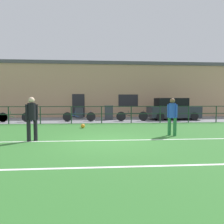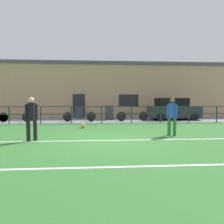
{
  "view_description": "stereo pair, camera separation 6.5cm",
  "coord_description": "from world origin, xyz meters",
  "px_view_note": "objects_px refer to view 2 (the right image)",
  "views": [
    {
      "loc": [
        -0.38,
        -7.72,
        1.54
      ],
      "look_at": [
        0.5,
        3.48,
        0.9
      ],
      "focal_mm": 33.04,
      "sensor_mm": 36.0,
      "label": 1
    },
    {
      "loc": [
        -0.31,
        -7.73,
        1.54
      ],
      "look_at": [
        0.5,
        3.48,
        0.9
      ],
      "focal_mm": 33.04,
      "sensor_mm": 36.0,
      "label": 2
    }
  ],
  "objects_px": {
    "player_goalkeeper": "(31,116)",
    "player_striker": "(172,114)",
    "soccer_ball_match": "(83,126)",
    "parked_car_red": "(173,109)",
    "bicycle_parked_3": "(15,117)",
    "trash_bin_0": "(80,113)",
    "trash_bin_1": "(109,113)",
    "spectator_child": "(33,112)",
    "bicycle_parked_2": "(132,116)",
    "bicycle_parked_1": "(79,117)"
  },
  "relations": [
    {
      "from": "player_striker",
      "to": "trash_bin_0",
      "type": "xyz_separation_m",
      "value": [
        -4.71,
        8.85,
        -0.42
      ]
    },
    {
      "from": "player_striker",
      "to": "trash_bin_1",
      "type": "relative_size",
      "value": 1.46
    },
    {
      "from": "player_goalkeeper",
      "to": "bicycle_parked_1",
      "type": "relative_size",
      "value": 0.71
    },
    {
      "from": "soccer_ball_match",
      "to": "bicycle_parked_1",
      "type": "xyz_separation_m",
      "value": [
        -0.48,
        3.49,
        0.25
      ]
    },
    {
      "from": "player_goalkeeper",
      "to": "bicycle_parked_2",
      "type": "height_order",
      "value": "player_goalkeeper"
    },
    {
      "from": "parked_car_red",
      "to": "bicycle_parked_1",
      "type": "xyz_separation_m",
      "value": [
        -7.29,
        -1.01,
        -0.45
      ]
    },
    {
      "from": "trash_bin_1",
      "to": "parked_car_red",
      "type": "bearing_deg",
      "value": -1.93
    },
    {
      "from": "bicycle_parked_1",
      "to": "player_striker",
      "type": "bearing_deg",
      "value": -54.13
    },
    {
      "from": "bicycle_parked_1",
      "to": "trash_bin_0",
      "type": "height_order",
      "value": "trash_bin_0"
    },
    {
      "from": "bicycle_parked_2",
      "to": "spectator_child",
      "type": "bearing_deg",
      "value": 178.26
    },
    {
      "from": "bicycle_parked_1",
      "to": "trash_bin_1",
      "type": "height_order",
      "value": "trash_bin_1"
    },
    {
      "from": "player_goalkeeper",
      "to": "bicycle_parked_1",
      "type": "distance_m",
      "value": 7.11
    },
    {
      "from": "bicycle_parked_2",
      "to": "soccer_ball_match",
      "type": "bearing_deg",
      "value": -134.08
    },
    {
      "from": "bicycle_parked_3",
      "to": "trash_bin_1",
      "type": "relative_size",
      "value": 2.04
    },
    {
      "from": "spectator_child",
      "to": "bicycle_parked_2",
      "type": "height_order",
      "value": "spectator_child"
    },
    {
      "from": "soccer_ball_match",
      "to": "bicycle_parked_3",
      "type": "relative_size",
      "value": 0.1
    },
    {
      "from": "player_striker",
      "to": "spectator_child",
      "type": "height_order",
      "value": "player_striker"
    },
    {
      "from": "player_goalkeeper",
      "to": "player_striker",
      "type": "height_order",
      "value": "player_goalkeeper"
    },
    {
      "from": "trash_bin_1",
      "to": "spectator_child",
      "type": "bearing_deg",
      "value": -170.14
    },
    {
      "from": "parked_car_red",
      "to": "bicycle_parked_2",
      "type": "height_order",
      "value": "parked_car_red"
    },
    {
      "from": "bicycle_parked_1",
      "to": "bicycle_parked_2",
      "type": "distance_m",
      "value": 3.86
    },
    {
      "from": "soccer_ball_match",
      "to": "trash_bin_1",
      "type": "bearing_deg",
      "value": 69.64
    },
    {
      "from": "spectator_child",
      "to": "bicycle_parked_2",
      "type": "relative_size",
      "value": 0.51
    },
    {
      "from": "bicycle_parked_3",
      "to": "trash_bin_0",
      "type": "relative_size",
      "value": 2.36
    },
    {
      "from": "soccer_ball_match",
      "to": "bicycle_parked_3",
      "type": "bearing_deg",
      "value": 145.02
    },
    {
      "from": "spectator_child",
      "to": "bicycle_parked_1",
      "type": "distance_m",
      "value": 3.36
    },
    {
      "from": "bicycle_parked_1",
      "to": "parked_car_red",
      "type": "bearing_deg",
      "value": 7.91
    },
    {
      "from": "player_goalkeeper",
      "to": "trash_bin_0",
      "type": "xyz_separation_m",
      "value": [
        1.0,
        9.59,
        -0.44
      ]
    },
    {
      "from": "bicycle_parked_1",
      "to": "bicycle_parked_2",
      "type": "height_order",
      "value": "bicycle_parked_2"
    },
    {
      "from": "bicycle_parked_1",
      "to": "player_goalkeeper",
      "type": "bearing_deg",
      "value": -99.74
    },
    {
      "from": "spectator_child",
      "to": "bicycle_parked_2",
      "type": "xyz_separation_m",
      "value": [
        7.2,
        -0.22,
        -0.31
      ]
    },
    {
      "from": "spectator_child",
      "to": "trash_bin_0",
      "type": "height_order",
      "value": "spectator_child"
    },
    {
      "from": "soccer_ball_match",
      "to": "parked_car_red",
      "type": "distance_m",
      "value": 8.19
    },
    {
      "from": "player_striker",
      "to": "trash_bin_1",
      "type": "xyz_separation_m",
      "value": [
        -2.3,
        7.42,
        -0.34
      ]
    },
    {
      "from": "bicycle_parked_2",
      "to": "trash_bin_1",
      "type": "relative_size",
      "value": 2.1
    },
    {
      "from": "player_goalkeeper",
      "to": "bicycle_parked_1",
      "type": "height_order",
      "value": "player_goalkeeper"
    },
    {
      "from": "parked_car_red",
      "to": "bicycle_parked_2",
      "type": "bearing_deg",
      "value": -163.54
    },
    {
      "from": "trash_bin_1",
      "to": "soccer_ball_match",
      "type": "bearing_deg",
      "value": -110.36
    },
    {
      "from": "player_striker",
      "to": "parked_car_red",
      "type": "xyz_separation_m",
      "value": [
        2.77,
        7.25,
        -0.11
      ]
    },
    {
      "from": "player_goalkeeper",
      "to": "bicycle_parked_2",
      "type": "distance_m",
      "value": 8.64
    },
    {
      "from": "player_goalkeeper",
      "to": "bicycle_parked_1",
      "type": "xyz_separation_m",
      "value": [
        1.2,
        6.99,
        -0.57
      ]
    },
    {
      "from": "soccer_ball_match",
      "to": "trash_bin_1",
      "type": "distance_m",
      "value": 5.0
    },
    {
      "from": "player_striker",
      "to": "player_goalkeeper",
      "type": "bearing_deg",
      "value": 45.62
    },
    {
      "from": "soccer_ball_match",
      "to": "bicycle_parked_2",
      "type": "bearing_deg",
      "value": 45.92
    },
    {
      "from": "bicycle_parked_3",
      "to": "trash_bin_0",
      "type": "xyz_separation_m",
      "value": [
        4.3,
        2.61,
        0.14
      ]
    },
    {
      "from": "player_striker",
      "to": "parked_car_red",
      "type": "bearing_deg",
      "value": -72.74
    },
    {
      "from": "parked_car_red",
      "to": "bicycle_parked_1",
      "type": "bearing_deg",
      "value": -172.09
    },
    {
      "from": "bicycle_parked_1",
      "to": "bicycle_parked_3",
      "type": "distance_m",
      "value": 4.5
    },
    {
      "from": "soccer_ball_match",
      "to": "bicycle_parked_2",
      "type": "relative_size",
      "value": 0.1
    },
    {
      "from": "bicycle_parked_1",
      "to": "trash_bin_0",
      "type": "distance_m",
      "value": 2.62
    }
  ]
}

